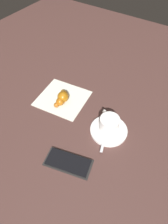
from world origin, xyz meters
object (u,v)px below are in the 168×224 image
object	(u,v)px
croissant	(62,97)
napkin	(63,98)
teaspoon	(106,129)
sugar_packet	(115,132)
espresso_cup	(110,123)
cell_phone	(68,162)
saucer	(109,130)

from	to	relation	value
croissant	napkin	bearing A→B (deg)	131.27
teaspoon	croissant	size ratio (longest dim) A/B	1.38
sugar_packet	teaspoon	bearing A→B (deg)	80.04
espresso_cup	cell_phone	xyz separation A→B (m)	(-0.04, -0.19, -0.03)
saucer	teaspoon	distance (m)	0.01
napkin	croissant	world-z (taller)	croissant
teaspoon	cell_phone	distance (m)	0.18
saucer	sugar_packet	bearing A→B (deg)	5.56
saucer	espresso_cup	distance (m)	0.03
teaspoon	saucer	bearing A→B (deg)	33.98
saucer	espresso_cup	world-z (taller)	espresso_cup
sugar_packet	napkin	xyz separation A→B (m)	(-0.27, 0.04, -0.01)
napkin	cell_phone	distance (m)	0.29
teaspoon	croissant	distance (m)	0.23
teaspoon	sugar_packet	bearing A→B (deg)	13.20
teaspoon	sugar_packet	xyz separation A→B (m)	(0.03, 0.01, 0.00)
espresso_cup	saucer	bearing A→B (deg)	-62.44
croissant	cell_phone	world-z (taller)	croissant
napkin	cell_phone	world-z (taller)	cell_phone
sugar_packet	cell_phone	bearing A→B (deg)	135.17
sugar_packet	napkin	world-z (taller)	sugar_packet
saucer	croissant	world-z (taller)	croissant
croissant	cell_phone	distance (m)	0.28
sugar_packet	croissant	xyz separation A→B (m)	(-0.26, 0.03, 0.01)
espresso_cup	teaspoon	world-z (taller)	espresso_cup
croissant	saucer	bearing A→B (deg)	-6.85
espresso_cup	cell_phone	size ratio (longest dim) A/B	0.52
croissant	cell_phone	size ratio (longest dim) A/B	0.62
espresso_cup	croissant	size ratio (longest dim) A/B	0.84
espresso_cup	teaspoon	distance (m)	0.03
napkin	cell_phone	bearing A→B (deg)	-48.91
sugar_packet	saucer	bearing A→B (deg)	72.40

